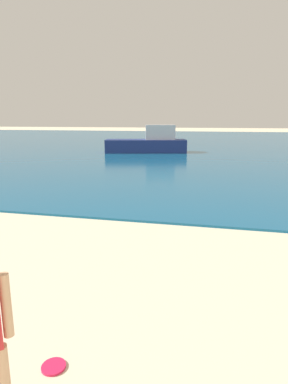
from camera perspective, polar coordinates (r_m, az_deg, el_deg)
name	(u,v)px	position (r m, az deg, el deg)	size (l,w,h in m)	color
water	(210,142)	(37.53, 11.39, 8.63)	(160.00, 60.00, 0.06)	#14567F
frisbee	(54,367)	(3.90, -15.51, -27.32)	(0.25, 0.25, 0.03)	#E51E4C
boat_far	(149,143)	(24.50, 0.86, 8.57)	(6.19, 3.22, 2.01)	navy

